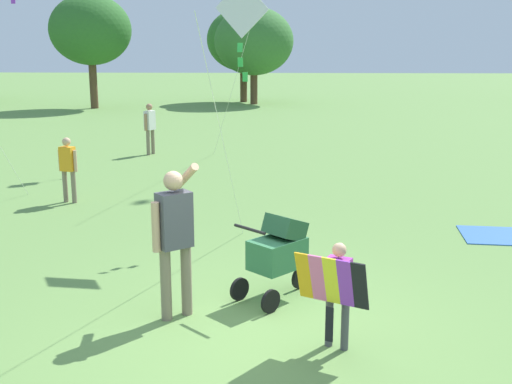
% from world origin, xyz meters
% --- Properties ---
extents(ground_plane, '(120.00, 120.00, 0.00)m').
position_xyz_m(ground_plane, '(0.00, 0.00, 0.00)').
color(ground_plane, '#668E47').
extents(treeline_distant, '(42.29, 7.02, 6.78)m').
position_xyz_m(treeline_distant, '(-3.78, 26.09, 3.68)').
color(treeline_distant, brown).
rests_on(treeline_distant, ground).
extents(child_with_butterfly_kite, '(0.73, 0.53, 1.11)m').
position_xyz_m(child_with_butterfly_kite, '(0.81, -0.32, 0.67)').
color(child_with_butterfly_kite, '#4C4C51').
rests_on(child_with_butterfly_kite, ground).
extents(person_adult_flyer, '(0.51, 0.67, 1.75)m').
position_xyz_m(person_adult_flyer, '(-0.91, 0.40, 1.01)').
color(person_adult_flyer, '#7F705B').
rests_on(person_adult_flyer, ground).
extents(stroller, '(0.96, 0.99, 1.03)m').
position_xyz_m(stroller, '(0.24, 1.00, 0.61)').
color(stroller, black).
rests_on(stroller, ground).
extents(kite_adult_black, '(0.83, 3.33, 3.96)m').
position_xyz_m(kite_adult_black, '(-0.36, 3.57, 3.37)').
color(kite_adult_black, white).
rests_on(kite_adult_black, ground).
extents(person_red_shirt, '(0.39, 0.24, 1.27)m').
position_xyz_m(person_red_shirt, '(-3.81, 5.56, 0.75)').
color(person_red_shirt, '#7F705B').
rests_on(person_red_shirt, ground).
extents(person_sitting_far, '(0.30, 0.42, 1.40)m').
position_xyz_m(person_sitting_far, '(-3.32, 11.02, 0.83)').
color(person_sitting_far, '#7F705B').
rests_on(person_sitting_far, ground).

